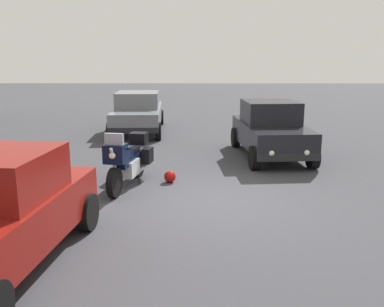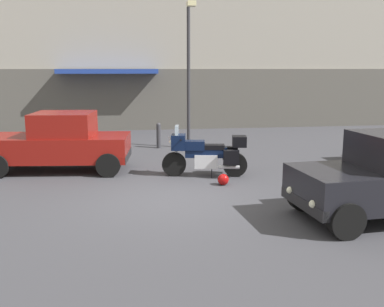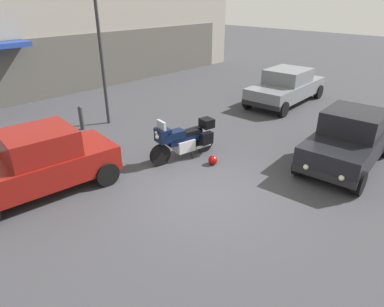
# 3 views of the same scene
# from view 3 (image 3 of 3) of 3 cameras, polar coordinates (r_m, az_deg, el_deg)

# --- Properties ---
(ground_plane) EXTENTS (80.00, 80.00, 0.00)m
(ground_plane) POSITION_cam_3_polar(r_m,az_deg,el_deg) (8.70, 2.53, -6.64)
(ground_plane) COLOR #38383D
(motorcycle) EXTENTS (2.25, 0.95, 1.36)m
(motorcycle) POSITION_cam_3_polar(r_m,az_deg,el_deg) (10.24, -1.34, 2.47)
(motorcycle) COLOR black
(motorcycle) RESTS_ON ground
(helmet) EXTENTS (0.28, 0.28, 0.28)m
(helmet) POSITION_cam_3_polar(r_m,az_deg,el_deg) (10.03, 3.55, -1.11)
(helmet) COLOR #990C0C
(helmet) RESTS_ON ground
(car_hatchback_near) EXTENTS (3.97, 2.05, 1.64)m
(car_hatchback_near) POSITION_cam_3_polar(r_m,az_deg,el_deg) (10.74, 25.01, 2.20)
(car_hatchback_near) COLOR black
(car_hatchback_near) RESTS_ON ground
(car_sedan_far) EXTENTS (4.64, 2.11, 1.56)m
(car_sedan_far) POSITION_cam_3_polar(r_m,az_deg,el_deg) (16.21, 15.65, 10.87)
(car_sedan_far) COLOR slate
(car_sedan_far) RESTS_ON ground
(car_wagon_end) EXTENTS (3.99, 2.14, 1.64)m
(car_wagon_end) POSITION_cam_3_polar(r_m,az_deg,el_deg) (9.21, -24.54, -1.44)
(car_wagon_end) COLOR maroon
(car_wagon_end) RESTS_ON ground
(streetlamp_curbside) EXTENTS (0.28, 0.94, 5.05)m
(streetlamp_curbside) POSITION_cam_3_polar(r_m,az_deg,el_deg) (12.91, -14.96, 17.71)
(streetlamp_curbside) COLOR #2D2D33
(streetlamp_curbside) RESTS_ON ground
(bollard_curbside) EXTENTS (0.16, 0.16, 0.91)m
(bollard_curbside) POSITION_cam_3_polar(r_m,az_deg,el_deg) (13.17, -18.23, 5.88)
(bollard_curbside) COLOR #333338
(bollard_curbside) RESTS_ON ground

